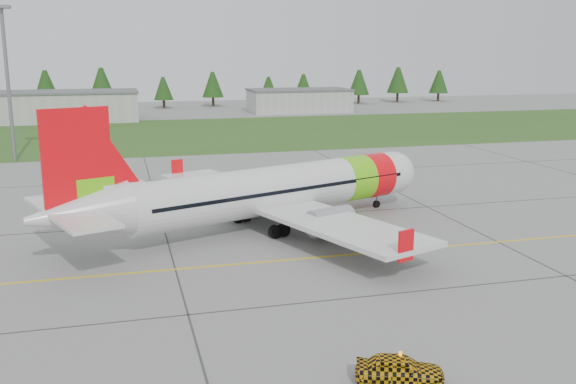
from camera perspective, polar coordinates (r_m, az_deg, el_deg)
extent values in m
plane|color=gray|center=(41.48, 12.44, -8.52)|extent=(320.00, 320.00, 0.00)
cylinder|color=silver|center=(54.18, -0.81, 0.25)|extent=(26.47, 13.12, 4.01)
sphere|color=silver|center=(62.59, 9.33, 1.74)|extent=(4.01, 4.01, 4.01)
cone|color=silver|center=(46.87, -18.19, -1.87)|extent=(8.15, 6.28, 4.01)
cube|color=black|center=(62.74, 9.54, 2.09)|extent=(2.48, 3.08, 0.58)
cylinder|color=#6BD50F|center=(59.14, 5.77, 1.22)|extent=(3.94, 4.77, 4.09)
cylinder|color=red|center=(60.77, 7.53, 1.48)|extent=(3.55, 4.63, 4.09)
cube|color=silver|center=(54.15, -1.26, -0.99)|extent=(16.82, 32.83, 0.37)
cube|color=red|center=(67.49, -9.81, 2.00)|extent=(1.22, 0.61, 2.06)
cube|color=red|center=(41.21, 10.43, -4.71)|extent=(1.22, 0.61, 2.06)
cylinder|color=gray|center=(59.72, -3.08, -0.29)|extent=(4.23, 3.32, 2.16)
cylinder|color=gray|center=(50.78, 3.78, -2.59)|extent=(4.23, 3.32, 2.16)
cube|color=red|center=(46.24, -18.23, 2.31)|extent=(4.56, 2.00, 7.82)
cube|color=#6BD50F|center=(47.00, -16.73, -0.25)|extent=(2.66, 1.34, 2.47)
cube|color=silver|center=(46.67, -18.81, -1.65)|extent=(7.22, 12.24, 0.23)
cylinder|color=slate|center=(61.69, 7.89, -0.72)|extent=(0.19, 0.19, 1.44)
cylinder|color=black|center=(61.78, 7.88, -1.05)|extent=(0.76, 0.51, 0.70)
cylinder|color=slate|center=(56.22, -3.77, -1.65)|extent=(0.23, 0.23, 1.96)
cylinder|color=black|center=(56.12, -4.12, -2.14)|extent=(1.16, 0.81, 1.07)
cylinder|color=slate|center=(51.55, -0.40, -2.92)|extent=(0.23, 0.23, 1.96)
cylinder|color=black|center=(51.45, -0.78, -3.46)|extent=(1.16, 0.81, 1.07)
imported|color=#ECAF0D|center=(29.62, 10.00, -13.04)|extent=(1.82, 1.96, 3.95)
imported|color=silver|center=(89.58, -20.18, 3.83)|extent=(1.70, 1.60, 4.82)
cube|color=#30561E|center=(118.59, -5.94, 5.28)|extent=(320.00, 50.00, 0.03)
cube|color=gold|center=(48.30, 8.10, -5.31)|extent=(120.00, 0.25, 0.02)
cube|color=#A8A8A3|center=(145.21, -19.63, 7.12)|extent=(32.00, 14.00, 6.00)
cube|color=#A8A8A3|center=(158.74, 0.98, 8.08)|extent=(24.00, 12.00, 5.20)
cylinder|color=slate|center=(93.40, -23.61, 8.57)|extent=(0.50, 0.50, 20.00)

